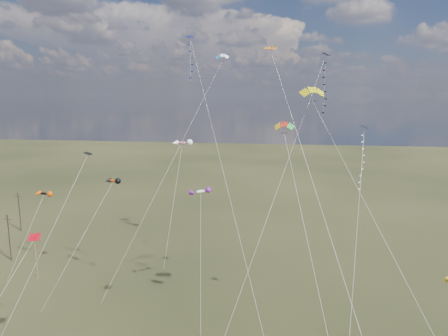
# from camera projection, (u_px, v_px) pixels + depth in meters

# --- Properties ---
(utility_pole_near) EXTENTS (1.40, 0.20, 8.00)m
(utility_pole_near) POSITION_uv_depth(u_px,v_px,m) (9.00, 237.00, 66.43)
(utility_pole_near) COLOR black
(utility_pole_near) RESTS_ON ground
(utility_pole_far) EXTENTS (1.40, 0.20, 8.00)m
(utility_pole_far) POSITION_uv_depth(u_px,v_px,m) (19.00, 211.00, 81.20)
(utility_pole_far) COLOR black
(utility_pole_far) RESTS_ON ground
(diamond_black_high) EXTENTS (11.77, 15.92, 31.97)m
(diamond_black_high) POSITION_uv_depth(u_px,v_px,m) (319.00, 98.00, 43.31)
(diamond_black_high) COLOR black
(diamond_black_high) RESTS_ON ground
(diamond_navy_tall) EXTENTS (12.57, 19.22, 34.07)m
(diamond_navy_tall) POSITION_uv_depth(u_px,v_px,m) (196.00, 79.00, 44.60)
(diamond_navy_tall) COLOR #0B1049
(diamond_navy_tall) RESTS_ON ground
(diamond_black_mid) EXTENTS (4.15, 17.30, 19.62)m
(diamond_black_mid) POSITION_uv_depth(u_px,v_px,m) (68.00, 195.00, 52.00)
(diamond_black_mid) COLOR black
(diamond_black_mid) RESTS_ON ground
(diamond_red_low) EXTENTS (6.34, 9.68, 14.18)m
(diamond_red_low) POSITION_uv_depth(u_px,v_px,m) (32.00, 263.00, 38.35)
(diamond_red_low) COLOR #B10412
(diamond_red_low) RESTS_ON ground
(diamond_navy_right) EXTENTS (4.28, 19.33, 24.31)m
(diamond_navy_right) POSITION_uv_depth(u_px,v_px,m) (362.00, 169.00, 41.45)
(diamond_navy_right) COLOR #0A2054
(diamond_navy_right) RESTS_ON ground
(diamond_orange_center) EXTENTS (11.37, 22.16, 31.41)m
(diamond_orange_center) POSITION_uv_depth(u_px,v_px,m) (310.00, 171.00, 28.31)
(diamond_orange_center) COLOR orange
(diamond_orange_center) RESTS_ON ground
(parafoil_yellow) EXTENTS (15.10, 19.43, 28.56)m
(parafoil_yellow) POSITION_uv_depth(u_px,v_px,m) (313.00, 91.00, 39.93)
(parafoil_yellow) COLOR #CABC0D
(parafoil_yellow) RESTS_ON ground
(parafoil_blue_white) EXTENTS (14.75, 19.26, 34.14)m
(parafoil_blue_white) POSITION_uv_depth(u_px,v_px,m) (221.00, 57.00, 62.84)
(parafoil_blue_white) COLOR #257DD4
(parafoil_blue_white) RESTS_ON ground
(parafoil_tricolor) EXTENTS (7.14, 19.98, 24.99)m
(parafoil_tricolor) POSITION_uv_depth(u_px,v_px,m) (285.00, 127.00, 40.24)
(parafoil_tricolor) COLOR yellow
(parafoil_tricolor) RESTS_ON ground
(novelty_black_orange) EXTENTS (4.24, 7.67, 12.55)m
(novelty_black_orange) POSITION_uv_depth(u_px,v_px,m) (44.00, 194.00, 63.02)
(novelty_black_orange) COLOR black
(novelty_black_orange) RESTS_ON ground
(novelty_orange_black) EXTENTS (7.78, 10.32, 15.99)m
(novelty_orange_black) POSITION_uv_depth(u_px,v_px,m) (112.00, 181.00, 56.17)
(novelty_orange_black) COLOR #BE4207
(novelty_orange_black) RESTS_ON ground
(novelty_white_purple) EXTENTS (2.89, 9.84, 15.55)m
(novelty_white_purple) POSITION_uv_depth(u_px,v_px,m) (201.00, 192.00, 51.53)
(novelty_white_purple) COLOR white
(novelty_white_purple) RESTS_ON ground
(novelty_redwhite_stripe) EXTENTS (3.92, 13.20, 19.64)m
(novelty_redwhite_stripe) POSITION_uv_depth(u_px,v_px,m) (182.00, 143.00, 71.27)
(novelty_redwhite_stripe) COLOR red
(novelty_redwhite_stripe) RESTS_ON ground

